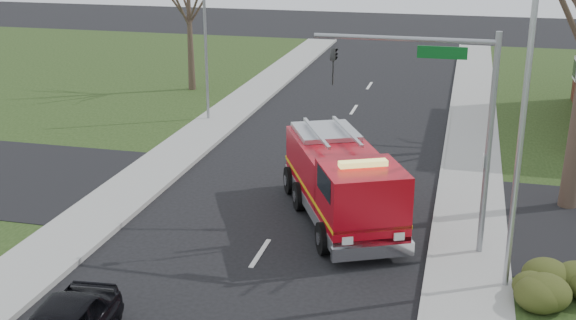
# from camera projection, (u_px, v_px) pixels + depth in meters

# --- Properties ---
(ground) EXTENTS (120.00, 120.00, 0.00)m
(ground) POSITION_uv_depth(u_px,v_px,m) (260.00, 253.00, 22.10)
(ground) COLOR black
(ground) RESTS_ON ground
(sidewalk_right) EXTENTS (2.40, 80.00, 0.15)m
(sidewalk_right) POSITION_uv_depth(u_px,v_px,m) (468.00, 274.00, 20.65)
(sidewalk_right) COLOR #9F9F9A
(sidewalk_right) RESTS_ON ground
(sidewalk_left) EXTENTS (2.40, 80.00, 0.15)m
(sidewalk_left) POSITION_uv_depth(u_px,v_px,m) (78.00, 231.00, 23.51)
(sidewalk_left) COLOR #9F9F9A
(sidewalk_left) RESTS_ON ground
(health_center_sign) EXTENTS (0.12, 2.00, 1.40)m
(health_center_sign) POSITION_uv_depth(u_px,v_px,m) (576.00, 136.00, 30.89)
(health_center_sign) COLOR #571614
(health_center_sign) RESTS_ON ground
(traffic_signal_mast) EXTENTS (5.29, 0.18, 6.80)m
(traffic_signal_mast) POSITION_uv_depth(u_px,v_px,m) (446.00, 103.00, 20.78)
(traffic_signal_mast) COLOR gray
(traffic_signal_mast) RESTS_ON ground
(streetlight_pole) EXTENTS (1.48, 0.16, 8.40)m
(streetlight_pole) POSITION_uv_depth(u_px,v_px,m) (519.00, 131.00, 18.54)
(streetlight_pole) COLOR #B7BABF
(streetlight_pole) RESTS_ON ground
(utility_pole_far) EXTENTS (0.14, 0.14, 7.00)m
(utility_pole_far) POSITION_uv_depth(u_px,v_px,m) (206.00, 52.00, 35.43)
(utility_pole_far) COLOR gray
(utility_pole_far) RESTS_ON ground
(fire_engine) EXTENTS (5.25, 7.52, 2.89)m
(fire_engine) POSITION_uv_depth(u_px,v_px,m) (342.00, 185.00, 24.08)
(fire_engine) COLOR #AE0814
(fire_engine) RESTS_ON ground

